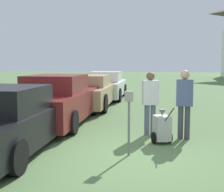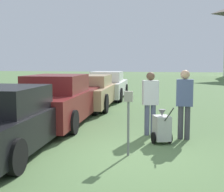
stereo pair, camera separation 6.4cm
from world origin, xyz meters
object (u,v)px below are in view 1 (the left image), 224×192
(parked_car_black, at_px, (4,121))
(parking_meter, at_px, (129,111))
(parked_car_tan, at_px, (90,92))
(parked_car_white, at_px, (106,86))
(parked_car_maroon, at_px, (58,101))
(person_worker, at_px, (150,99))
(equipment_cart, at_px, (162,128))
(person_supervisor, at_px, (184,100))

(parked_car_black, height_order, parking_meter, parked_car_black)
(parked_car_tan, bearing_deg, parked_car_white, 85.92)
(parked_car_maroon, bearing_deg, parked_car_black, -94.08)
(parked_car_maroon, bearing_deg, person_worker, -23.68)
(parked_car_tan, bearing_deg, parked_car_black, -94.08)
(parked_car_maroon, bearing_deg, equipment_cart, -33.39)
(parked_car_tan, xyz_separation_m, parked_car_white, (-0.00, 3.37, 0.01))
(parked_car_white, height_order, equipment_cart, parked_car_white)
(parked_car_black, relative_size, parked_car_white, 1.03)
(person_supervisor, bearing_deg, parked_car_tan, -51.87)
(parked_car_tan, relative_size, parked_car_white, 1.12)
(parked_car_white, xyz_separation_m, person_supervisor, (3.99, -8.55, 0.34))
(parked_car_maroon, distance_m, person_supervisor, 4.24)
(parked_car_tan, bearing_deg, parking_meter, -71.92)
(person_supervisor, distance_m, equipment_cart, 0.99)
(parking_meter, bearing_deg, parked_car_maroon, 132.10)
(person_worker, bearing_deg, equipment_cart, 95.79)
(equipment_cart, bearing_deg, parking_meter, -141.12)
(parked_car_tan, distance_m, equipment_cart, 6.69)
(parked_car_white, relative_size, person_supervisor, 2.68)
(parked_car_maroon, xyz_separation_m, person_supervisor, (3.99, -1.40, 0.30))
(parked_car_black, bearing_deg, parked_car_tan, 85.92)
(parked_car_tan, bearing_deg, parked_car_maroon, -94.08)
(parked_car_maroon, relative_size, parking_meter, 3.84)
(parked_car_black, height_order, person_supervisor, person_supervisor)
(parked_car_white, xyz_separation_m, equipment_cart, (3.45, -9.09, -0.31))
(person_supervisor, bearing_deg, parked_car_maroon, -18.80)
(parked_car_tan, height_order, parked_car_white, parked_car_white)
(parked_car_maroon, xyz_separation_m, parked_car_white, (-0.00, 7.15, -0.04))
(parked_car_white, xyz_separation_m, parking_meter, (2.80, -10.26, 0.27))
(parked_car_tan, distance_m, parked_car_white, 3.37)
(parking_meter, xyz_separation_m, equipment_cart, (0.65, 1.17, -0.58))
(parked_car_black, distance_m, person_supervisor, 4.43)
(parked_car_black, relative_size, parked_car_maroon, 0.93)
(parked_car_maroon, xyz_separation_m, equipment_cart, (3.45, -1.94, -0.35))
(person_worker, bearing_deg, parked_car_white, -87.14)
(equipment_cart, bearing_deg, parked_car_maroon, 128.63)
(parked_car_tan, relative_size, person_supervisor, 2.99)
(person_supervisor, height_order, equipment_cart, person_supervisor)
(person_supervisor, xyz_separation_m, equipment_cart, (-0.54, -0.54, -0.64))
(parked_car_tan, distance_m, person_supervisor, 6.55)
(parked_car_tan, height_order, parking_meter, parked_car_tan)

